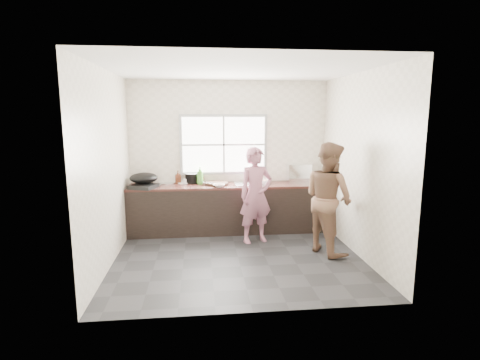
{
  "coord_description": "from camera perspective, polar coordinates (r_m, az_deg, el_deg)",
  "views": [
    {
      "loc": [
        -0.53,
        -5.26,
        2.08
      ],
      "look_at": [
        0.1,
        0.65,
        1.05
      ],
      "focal_mm": 28.0,
      "sensor_mm": 36.0,
      "label": 1
    }
  ],
  "objects": [
    {
      "name": "cleaver",
      "position": [
        6.64,
        -4.9,
        -0.41
      ],
      "size": [
        0.2,
        0.11,
        0.01
      ],
      "primitive_type": "cube",
      "rotation": [
        0.0,
        0.0,
        -0.08
      ],
      "color": "#ADB0B4",
      "rests_on": "cutting_board"
    },
    {
      "name": "window_frame",
      "position": [
        6.88,
        -2.5,
        5.41
      ],
      "size": [
        1.6,
        0.05,
        1.1
      ],
      "primitive_type": "cube",
      "color": "#9EA0A5",
      "rests_on": "wall_back"
    },
    {
      "name": "burner",
      "position": [
        6.55,
        -14.49,
        -0.95
      ],
      "size": [
        0.51,
        0.51,
        0.06
      ],
      "primitive_type": "cube",
      "rotation": [
        0.0,
        0.0,
        -0.36
      ],
      "color": "black",
      "rests_on": "countertop"
    },
    {
      "name": "plate_food",
      "position": [
        6.89,
        -8.53,
        -0.39
      ],
      "size": [
        0.31,
        0.31,
        0.02
      ],
      "primitive_type": "cylinder",
      "rotation": [
        0.0,
        0.0,
        0.39
      ],
      "color": "white",
      "rests_on": "countertop"
    },
    {
      "name": "pot_lid_right",
      "position": [
        6.91,
        -11.03,
        -0.46
      ],
      "size": [
        0.34,
        0.34,
        0.01
      ],
      "primitive_type": "cylinder",
      "rotation": [
        0.0,
        0.0,
        0.22
      ],
      "color": "silver",
      "rests_on": "countertop"
    },
    {
      "name": "bowl_mince",
      "position": [
        6.46,
        -3.2,
        -0.84
      ],
      "size": [
        0.21,
        0.21,
        0.05
      ],
      "primitive_type": "imported",
      "rotation": [
        0.0,
        0.0,
        -0.06
      ],
      "color": "white",
      "rests_on": "countertop"
    },
    {
      "name": "bowl_crabs",
      "position": [
        6.74,
        3.78,
        -0.34
      ],
      "size": [
        0.25,
        0.25,
        0.06
      ],
      "primitive_type": "imported",
      "rotation": [
        0.0,
        0.0,
        0.28
      ],
      "color": "silver",
      "rests_on": "countertop"
    },
    {
      "name": "person_side",
      "position": [
        5.81,
        13.32,
        -2.69
      ],
      "size": [
        0.91,
        1.01,
        1.69
      ],
      "primitive_type": "imported",
      "rotation": [
        0.0,
        0.0,
        1.96
      ],
      "color": "brown",
      "rests_on": "floor"
    },
    {
      "name": "wok",
      "position": [
        6.68,
        -14.47,
        0.3
      ],
      "size": [
        0.52,
        0.52,
        0.18
      ],
      "primitive_type": "ellipsoid",
      "rotation": [
        0.0,
        0.0,
        0.09
      ],
      "color": "black",
      "rests_on": "burner"
    },
    {
      "name": "bowl_held",
      "position": [
        6.67,
        2.43,
        -0.44
      ],
      "size": [
        0.24,
        0.24,
        0.06
      ],
      "primitive_type": "imported",
      "rotation": [
        0.0,
        0.0,
        -0.27
      ],
      "color": "white",
      "rests_on": "countertop"
    },
    {
      "name": "wall_left",
      "position": [
        5.46,
        -19.54,
        1.59
      ],
      "size": [
        0.01,
        3.2,
        2.7
      ],
      "primitive_type": "cube",
      "color": "beige",
      "rests_on": "ground"
    },
    {
      "name": "window_glazing",
      "position": [
        6.86,
        -2.49,
        5.39
      ],
      "size": [
        1.5,
        0.01,
        1.0
      ],
      "primitive_type": "cube",
      "color": "white",
      "rests_on": "window_frame"
    },
    {
      "name": "dish_rack",
      "position": [
        7.1,
        8.86,
        1.15
      ],
      "size": [
        0.45,
        0.32,
        0.33
      ],
      "primitive_type": "cube",
      "rotation": [
        0.0,
        0.0,
        0.04
      ],
      "color": "white",
      "rests_on": "countertop"
    },
    {
      "name": "pot_lid_left",
      "position": [
        6.79,
        -12.82,
        -0.72
      ],
      "size": [
        0.27,
        0.27,
        0.01
      ],
      "primitive_type": "cylinder",
      "rotation": [
        0.0,
        0.0,
        -0.25
      ],
      "color": "#A5A8AC",
      "rests_on": "countertop"
    },
    {
      "name": "faucet",
      "position": [
        6.89,
        1.32,
        0.89
      ],
      "size": [
        0.02,
        0.02,
        0.3
      ],
      "primitive_type": "cylinder",
      "color": "silver",
      "rests_on": "countertop"
    },
    {
      "name": "bottle_green",
      "position": [
        6.74,
        -6.11,
        0.76
      ],
      "size": [
        0.15,
        0.15,
        0.33
      ],
      "primitive_type": "imported",
      "rotation": [
        0.0,
        0.0,
        0.19
      ],
      "color": "green",
      "rests_on": "countertop"
    },
    {
      "name": "floor",
      "position": [
        5.68,
        -0.31,
        -11.7
      ],
      "size": [
        3.6,
        3.2,
        0.01
      ],
      "primitive_type": "cube",
      "color": "#262628",
      "rests_on": "ground"
    },
    {
      "name": "bottle_brown_tall",
      "position": [
        6.88,
        -9.42,
        0.37
      ],
      "size": [
        0.1,
        0.11,
        0.21
      ],
      "primitive_type": "imported",
      "rotation": [
        0.0,
        0.0,
        0.11
      ],
      "color": "#4C2313",
      "rests_on": "countertop"
    },
    {
      "name": "black_pot",
      "position": [
        6.87,
        -7.31,
        0.28
      ],
      "size": [
        0.31,
        0.31,
        0.18
      ],
      "primitive_type": "cylinder",
      "rotation": [
        0.0,
        0.0,
        -0.28
      ],
      "color": "black",
      "rests_on": "countertop"
    },
    {
      "name": "glass_jar",
      "position": [
        6.79,
        -8.4,
        -0.24
      ],
      "size": [
        0.08,
        0.08,
        0.09
      ],
      "primitive_type": "cylinder",
      "rotation": [
        0.0,
        0.0,
        0.38
      ],
      "color": "white",
      "rests_on": "countertop"
    },
    {
      "name": "woman",
      "position": [
        6.15,
        2.43,
        -2.8
      ],
      "size": [
        0.62,
        0.5,
        1.47
      ],
      "primitive_type": "imported",
      "rotation": [
        0.0,
        0.0,
        0.3
      ],
      "color": "#A8657B",
      "rests_on": "floor"
    },
    {
      "name": "sink",
      "position": [
        6.72,
        1.54,
        -0.59
      ],
      "size": [
        0.55,
        0.45,
        0.02
      ],
      "primitive_type": "cube",
      "color": "silver",
      "rests_on": "countertop"
    },
    {
      "name": "bottle_brown_short",
      "position": [
        6.87,
        -6.11,
        0.33
      ],
      "size": [
        0.19,
        0.19,
        0.18
      ],
      "primitive_type": "imported",
      "rotation": [
        0.0,
        0.0,
        -0.42
      ],
      "color": "#442211",
      "rests_on": "countertop"
    },
    {
      "name": "wall_back",
      "position": [
        6.92,
        -1.67,
        3.77
      ],
      "size": [
        3.6,
        0.01,
        2.7
      ],
      "primitive_type": "cube",
      "color": "silver",
      "rests_on": "ground"
    },
    {
      "name": "wall_right",
      "position": [
        5.8,
        17.73,
        2.14
      ],
      "size": [
        0.01,
        3.2,
        2.7
      ],
      "primitive_type": "cube",
      "color": "beige",
      "rests_on": "ground"
    },
    {
      "name": "wall_front",
      "position": [
        3.76,
        2.15,
        -1.34
      ],
      "size": [
        3.6,
        0.01,
        2.7
      ],
      "primitive_type": "cube",
      "color": "beige",
      "rests_on": "ground"
    },
    {
      "name": "cabinet",
      "position": [
        6.78,
        -1.42,
        -4.44
      ],
      "size": [
        3.6,
        0.62,
        0.82
      ],
      "primitive_type": "cube",
      "color": "black",
      "rests_on": "floor"
    },
    {
      "name": "cutting_board",
      "position": [
        6.69,
        -3.59,
        -0.52
      ],
      "size": [
        0.55,
        0.55,
        0.04
      ],
      "primitive_type": "cylinder",
      "rotation": [
        0.0,
        0.0,
        0.42
      ],
      "color": "black",
      "rests_on": "countertop"
    },
    {
      "name": "ceiling",
      "position": [
        5.32,
        -0.34,
        16.58
      ],
      "size": [
        3.6,
        3.2,
        0.01
      ],
      "primitive_type": "cube",
      "color": "silver",
      "rests_on": "wall_back"
    },
    {
      "name": "countertop",
      "position": [
        6.68,
        -1.44,
        -0.86
      ],
      "size": [
        3.6,
        0.64,
        0.04
      ],
      "primitive_type": "cube",
      "color": "#391C17",
      "rests_on": "cabinet"
    }
  ]
}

